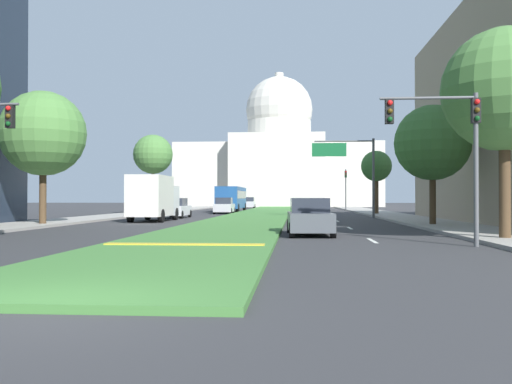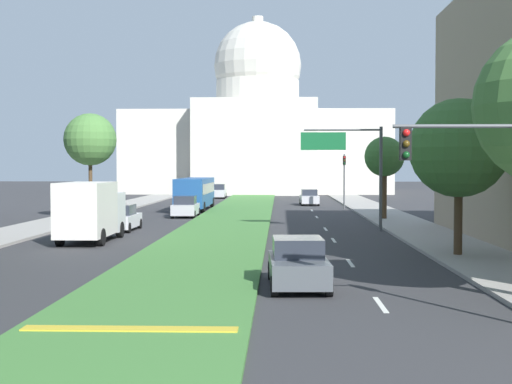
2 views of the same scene
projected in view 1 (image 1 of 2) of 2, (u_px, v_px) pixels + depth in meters
name	position (u px, v px, depth m)	size (l,w,h in m)	color
ground_plane	(264.00, 213.00, 61.12)	(260.00, 260.00, 0.00)	#333335
grass_median	(261.00, 214.00, 55.78)	(5.73, 96.33, 0.14)	#427A38
median_curb_nose	(184.00, 244.00, 17.64)	(5.16, 0.50, 0.04)	gold
lane_dashes_right	(334.00, 219.00, 43.17)	(0.16, 46.88, 0.01)	silver
sidewalk_left	(128.00, 215.00, 51.34)	(4.00, 96.33, 0.15)	#9E9991
sidewalk_right	(391.00, 215.00, 49.55)	(4.00, 96.33, 0.15)	#9E9991
capitol_building	(279.00, 163.00, 113.77)	(39.71, 28.95, 27.82)	beige
traffic_light_near_right	(450.00, 135.00, 18.59)	(3.34, 0.35, 5.20)	#515456
traffic_light_far_right	(346.00, 185.00, 67.49)	(0.28, 0.35, 5.20)	#515456
overhead_guide_sign	(351.00, 162.00, 44.77)	(5.08, 0.20, 6.50)	#515456
street_tree_right_near	(504.00, 90.00, 20.78)	(4.67, 4.67, 8.09)	#4C3823
street_tree_left_mid	(43.00, 134.00, 32.32)	(4.99, 4.99, 7.94)	#4C3823
street_tree_right_mid	(432.00, 143.00, 31.65)	(4.36, 4.36, 7.02)	#4C3823
street_tree_left_far	(153.00, 154.00, 55.67)	(3.98, 3.98, 8.08)	#4C3823
street_tree_right_far	(376.00, 167.00, 53.38)	(2.98, 2.98, 6.26)	#4C3823
sedan_lead_stopped	(310.00, 218.00, 24.25)	(2.08, 4.31, 1.65)	#4C5156
sedan_midblock	(176.00, 209.00, 45.51)	(1.88, 4.16, 1.65)	silver
sedan_distant	(224.00, 206.00, 57.38)	(1.95, 4.29, 1.70)	#BCBCC1
sedan_far_horizon	(319.00, 204.00, 74.50)	(1.97, 4.29, 1.65)	#BCBCC1
sedan_very_far	(249.00, 203.00, 90.96)	(2.03, 4.26, 1.80)	#BCBCC1
box_truck_delivery	(153.00, 198.00, 38.88)	(2.40, 6.40, 3.20)	silver
city_bus	(232.00, 197.00, 65.86)	(2.62, 11.00, 2.95)	#1E4C8C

